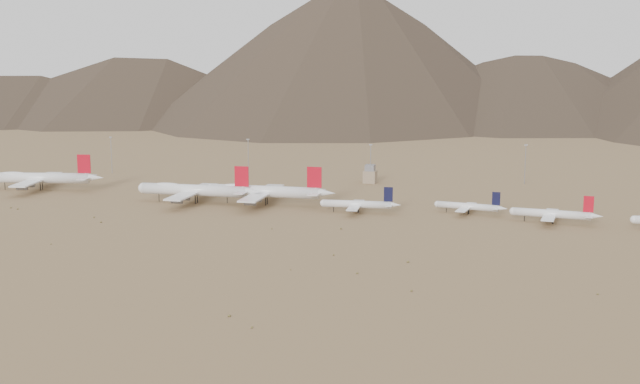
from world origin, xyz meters
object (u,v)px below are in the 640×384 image
(widebody_west, at_px, (39,178))
(narrowbody_a, at_px, (359,204))
(widebody_east, at_px, (265,191))
(control_tower, at_px, (370,175))
(narrowbody_b, at_px, (469,206))
(widebody_centre, at_px, (195,190))

(widebody_west, distance_m, narrowbody_a, 206.52)
(widebody_west, height_order, widebody_east, widebody_west)
(widebody_east, bearing_deg, narrowbody_a, -11.06)
(widebody_east, relative_size, narrowbody_a, 1.73)
(widebody_east, bearing_deg, control_tower, 63.32)
(narrowbody_a, relative_size, narrowbody_b, 1.12)
(widebody_west, relative_size, narrowbody_a, 1.71)
(widebody_east, distance_m, narrowbody_a, 56.33)
(widebody_east, relative_size, control_tower, 6.24)
(narrowbody_b, bearing_deg, narrowbody_a, -160.01)
(narrowbody_b, bearing_deg, widebody_east, -170.07)
(widebody_centre, height_order, narrowbody_b, widebody_centre)
(widebody_west, height_order, widebody_centre, widebody_west)
(widebody_centre, distance_m, widebody_east, 40.04)
(widebody_west, relative_size, widebody_centre, 1.00)
(widebody_centre, height_order, narrowbody_a, widebody_centre)
(narrowbody_a, distance_m, control_tower, 100.14)
(widebody_west, relative_size, widebody_east, 0.99)
(narrowbody_a, bearing_deg, widebody_west, 169.99)
(widebody_centre, xyz_separation_m, narrowbody_b, (151.70, 11.01, -3.41))
(widebody_west, bearing_deg, narrowbody_a, -16.68)
(widebody_west, height_order, narrowbody_b, widebody_west)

